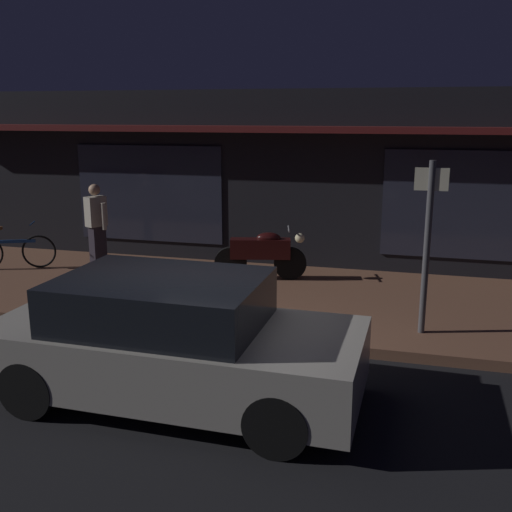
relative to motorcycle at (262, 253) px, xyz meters
name	(u,v)px	position (x,y,z in m)	size (l,w,h in m)	color
ground_plane	(222,377)	(0.47, -3.87, -0.65)	(60.00, 60.00, 0.00)	black
sidewalk_slab	(276,298)	(0.47, -0.87, -0.57)	(18.00, 4.00, 0.15)	brown
storefront_building	(312,176)	(0.47, 2.52, 1.16)	(18.00, 3.30, 3.60)	black
motorcycle	(262,253)	(0.00, 0.00, 0.00)	(1.68, 0.65, 0.97)	black
bicycle_parked	(12,251)	(-4.94, -0.53, -0.14)	(1.54, 0.71, 0.91)	black
person_photographer	(97,225)	(-3.33, -0.06, 0.38)	(0.59, 0.44, 1.67)	#28232D
sign_post	(428,238)	(2.84, -2.09, 0.86)	(0.44, 0.09, 2.40)	#47474C
parked_car_far	(172,341)	(0.12, -4.56, 0.06)	(4.14, 1.85, 1.42)	black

